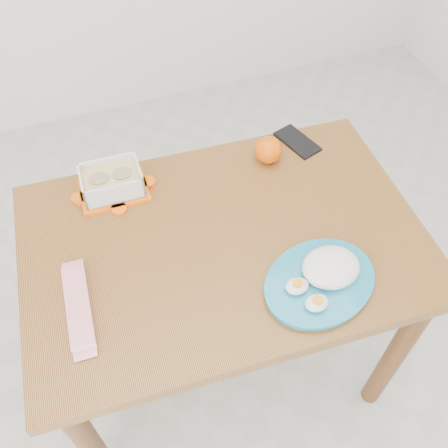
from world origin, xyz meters
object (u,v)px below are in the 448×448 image
object	(u,v)px
dining_table	(224,264)
smartphone	(297,142)
food_container	(112,182)
orange_fruit	(268,150)
rice_plate	(324,276)

from	to	relation	value
dining_table	smartphone	xyz separation A→B (m)	(0.34, 0.27, 0.12)
dining_table	smartphone	size ratio (longest dim) A/B	7.47
smartphone	food_container	bearing A→B (deg)	163.75
dining_table	food_container	world-z (taller)	food_container
orange_fruit	rice_plate	size ratio (longest dim) A/B	0.22
dining_table	orange_fruit	xyz separation A→B (m)	(0.22, 0.23, 0.16)
smartphone	rice_plate	bearing A→B (deg)	-125.42
smartphone	orange_fruit	bearing A→B (deg)	-178.32
orange_fruit	smartphone	size ratio (longest dim) A/B	0.56
rice_plate	smartphone	world-z (taller)	rice_plate
dining_table	food_container	xyz separation A→B (m)	(-0.23, 0.26, 0.16)
dining_table	food_container	distance (m)	0.38
dining_table	rice_plate	xyz separation A→B (m)	(0.18, -0.21, 0.14)
food_container	orange_fruit	bearing A→B (deg)	-2.23
orange_fruit	dining_table	bearing A→B (deg)	-133.87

